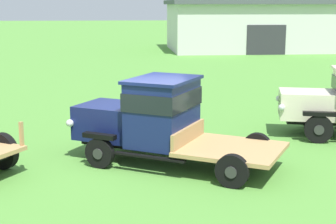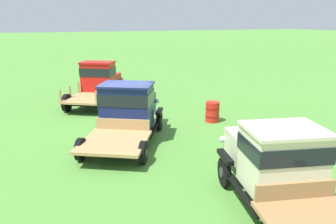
% 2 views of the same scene
% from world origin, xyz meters
% --- Properties ---
extents(ground_plane, '(240.00, 240.00, 0.00)m').
position_xyz_m(ground_plane, '(0.00, 0.00, 0.00)').
color(ground_plane, '#518E38').
extents(farm_shed, '(21.23, 10.02, 4.38)m').
position_xyz_m(farm_shed, '(14.42, 32.82, 2.21)').
color(farm_shed, silver).
rests_on(farm_shed, ground).
extents(vintage_truck_second_in_line, '(5.67, 4.39, 2.21)m').
position_xyz_m(vintage_truck_second_in_line, '(0.41, 0.11, 1.15)').
color(vintage_truck_second_in_line, black).
rests_on(vintage_truck_second_in_line, ground).
extents(oil_drum_beside_row, '(0.66, 0.66, 0.93)m').
position_xyz_m(oil_drum_beside_row, '(-0.12, 4.23, 0.46)').
color(oil_drum_beside_row, red).
rests_on(oil_drum_beside_row, ground).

